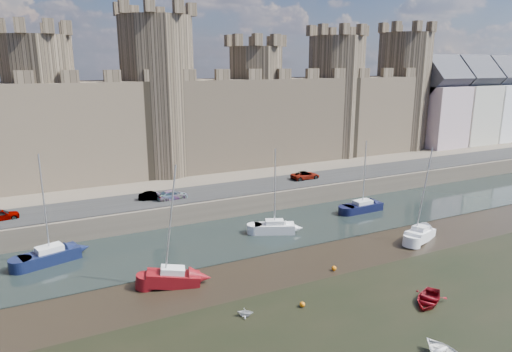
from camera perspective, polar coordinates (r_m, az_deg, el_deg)
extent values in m
cube|color=black|center=(50.48, -6.39, -8.17)|extent=(160.00, 12.00, 0.08)
cube|color=#4C443A|center=(83.51, -14.97, 1.22)|extent=(160.00, 60.00, 2.50)
cube|color=black|center=(58.66, -9.83, -2.52)|extent=(160.00, 7.00, 0.10)
cube|color=#42382B|center=(70.51, -13.38, 5.86)|extent=(100.00, 9.00, 14.00)
cylinder|color=#42382B|center=(68.41, -25.08, 7.22)|extent=(9.00, 9.00, 20.00)
cylinder|color=#42382B|center=(70.52, -11.99, 9.61)|extent=(11.00, 11.00, 23.00)
cylinder|color=#42382B|center=(76.28, -0.08, 8.71)|extent=(9.00, 9.00, 19.00)
cylinder|color=#42382B|center=(84.49, 9.83, 9.70)|extent=(10.00, 10.00, 21.00)
cylinder|color=#42382B|center=(94.76, 17.82, 9.99)|extent=(10.00, 10.00, 22.00)
cube|color=beige|center=(99.53, 21.75, 6.94)|extent=(8.50, 9.00, 12.00)
cube|color=#38383F|center=(99.01, 22.15, 11.30)|extent=(8.50, 9.05, 9.05)
cube|color=beige|center=(106.36, 25.04, 7.01)|extent=(8.50, 9.00, 12.00)
cube|color=#38383F|center=(105.88, 25.46, 11.09)|extent=(8.50, 9.05, 9.05)
cube|color=white|center=(113.50, 27.92, 7.06)|extent=(8.50, 9.00, 12.00)
cube|color=#38383F|center=(113.05, 28.36, 10.87)|extent=(8.50, 9.05, 9.05)
imported|color=gray|center=(56.24, -29.30, -4.28)|extent=(3.78, 1.92, 1.23)
imported|color=gray|center=(57.66, -12.87, -2.46)|extent=(3.45, 2.03, 1.08)
imported|color=gray|center=(57.52, -10.41, -2.35)|extent=(4.00, 1.92, 1.13)
imported|color=gray|center=(66.61, 6.18, 0.08)|extent=(4.33, 2.06, 1.19)
cube|color=#0E1533|center=(49.26, -24.32, -9.18)|extent=(5.75, 3.49, 1.18)
cube|color=silver|center=(48.95, -24.42, -8.26)|extent=(2.70, 2.07, 0.53)
cylinder|color=silver|center=(47.52, -24.97, -3.17)|extent=(0.14, 0.14, 9.61)
cube|color=silver|center=(52.44, 2.32, -6.56)|extent=(4.86, 3.46, 1.07)
cube|color=silver|center=(52.17, 2.33, -5.76)|extent=(2.35, 1.95, 0.48)
cylinder|color=silver|center=(50.93, 2.37, -1.39)|extent=(0.14, 0.14, 8.73)
cube|color=black|center=(61.46, 13.16, -3.83)|extent=(5.38, 2.20, 1.02)
cube|color=silver|center=(61.24, 13.20, -3.18)|extent=(2.40, 1.51, 0.46)
cylinder|color=silver|center=(60.23, 13.40, 0.40)|extent=(0.14, 0.14, 8.32)
cube|color=maroon|center=(41.52, -10.32, -12.59)|extent=(4.96, 3.04, 1.18)
cube|color=silver|center=(41.14, -10.37, -11.52)|extent=(2.33, 1.79, 0.54)
cylinder|color=silver|center=(39.42, -10.66, -5.52)|extent=(0.14, 0.14, 9.66)
cube|color=white|center=(53.69, 19.81, -6.97)|extent=(5.15, 3.67, 1.13)
cube|color=silver|center=(53.42, 19.89, -6.15)|extent=(2.48, 2.07, 0.51)
cylinder|color=silver|center=(52.14, 20.28, -1.63)|extent=(0.14, 0.14, 9.24)
imported|color=silver|center=(36.60, -1.37, -16.68)|extent=(1.68, 1.64, 0.67)
imported|color=maroon|center=(40.70, 20.72, -14.25)|extent=(4.34, 3.99, 0.73)
sphere|color=orange|center=(38.04, 5.81, -15.68)|extent=(0.44, 0.44, 0.44)
sphere|color=orange|center=(44.31, 9.72, -11.30)|extent=(0.46, 0.46, 0.46)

